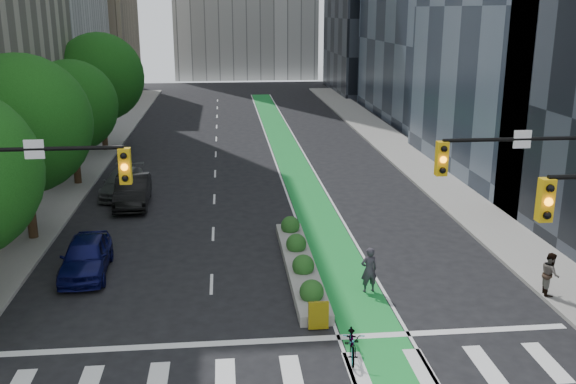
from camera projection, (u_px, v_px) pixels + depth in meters
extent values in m
plane|color=black|center=(289.00, 359.00, 20.16)|extent=(160.00, 160.00, 0.00)
cube|color=gray|center=(76.00, 173.00, 42.91)|extent=(3.60, 90.00, 0.15)
cube|color=gray|center=(419.00, 164.00, 45.20)|extent=(3.60, 90.00, 0.15)
cube|color=#198E35|center=(288.00, 153.00, 49.15)|extent=(2.20, 70.00, 0.01)
cylinder|color=black|center=(28.00, 189.00, 29.88)|extent=(0.44, 0.44, 5.04)
sphere|color=#12420E|center=(21.00, 124.00, 29.04)|extent=(6.40, 6.40, 6.40)
cylinder|color=black|center=(75.00, 150.00, 39.52)|extent=(0.44, 0.44, 4.48)
sphere|color=#12420E|center=(71.00, 106.00, 38.78)|extent=(5.60, 5.60, 5.60)
cylinder|color=black|center=(103.00, 118.00, 49.00)|extent=(0.44, 0.44, 5.15)
sphere|color=#12420E|center=(100.00, 77.00, 48.14)|extent=(6.60, 6.60, 6.60)
cylinder|color=black|center=(24.00, 149.00, 18.05)|extent=(5.50, 0.12, 0.12)
cube|color=gold|center=(125.00, 166.00, 18.47)|extent=(0.34, 0.28, 1.05)
sphere|color=orange|center=(124.00, 167.00, 18.31)|extent=(0.20, 0.20, 0.20)
cube|color=white|center=(34.00, 149.00, 18.05)|extent=(0.55, 0.04, 0.55)
cylinder|color=black|center=(531.00, 139.00, 19.49)|extent=(5.50, 0.12, 0.12)
cube|color=gold|center=(442.00, 159.00, 19.38)|extent=(0.34, 0.28, 1.05)
sphere|color=orange|center=(443.00, 160.00, 19.23)|extent=(0.20, 0.20, 0.20)
cube|color=white|center=(522.00, 139.00, 19.44)|extent=(0.55, 0.04, 0.55)
cube|color=gold|center=(545.00, 200.00, 15.17)|extent=(0.34, 0.28, 1.05)
sphere|color=orange|center=(549.00, 202.00, 15.02)|extent=(0.20, 0.20, 0.20)
cube|color=gray|center=(300.00, 266.00, 26.92)|extent=(1.20, 10.00, 0.40)
cube|color=yellow|center=(318.00, 315.00, 21.85)|extent=(0.70, 0.12, 1.00)
sphere|color=#194C19|center=(312.00, 292.00, 23.45)|extent=(0.90, 0.90, 0.90)
sphere|color=#194C19|center=(303.00, 266.00, 25.84)|extent=(0.90, 0.90, 0.90)
sphere|color=#194C19|center=(296.00, 244.00, 28.23)|extent=(0.90, 0.90, 0.90)
sphere|color=#194C19|center=(290.00, 225.00, 30.62)|extent=(0.90, 0.90, 0.90)
imported|color=gray|center=(353.00, 341.00, 20.21)|extent=(0.96, 2.01, 1.02)
imported|color=#302D36|center=(369.00, 270.00, 24.73)|extent=(0.73, 0.55, 1.83)
imported|color=#0C0F49|center=(86.00, 256.00, 26.46)|extent=(2.07, 4.68, 1.57)
imported|color=black|center=(133.00, 191.00, 35.79)|extent=(1.96, 5.11, 1.66)
imported|color=#525556|center=(123.00, 183.00, 37.89)|extent=(2.34, 5.13, 1.45)
imported|color=gray|center=(550.00, 274.00, 24.22)|extent=(0.80, 0.93, 1.66)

